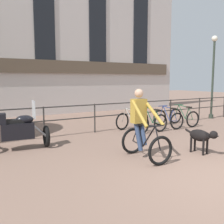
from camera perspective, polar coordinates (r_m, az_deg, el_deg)
ground_plane at (r=5.75m, az=22.18°, el=-13.06°), size 60.00×60.00×0.00m
canal_railing at (r=9.50m, az=-3.79°, el=-0.26°), size 15.05×0.05×1.05m
building_facade at (r=15.00m, az=-14.83°, el=16.67°), size 18.00×0.72×8.98m
cyclist_with_bike at (r=6.47m, az=6.65°, el=-3.32°), size 0.72×1.20×1.70m
dog at (r=7.20m, az=18.94°, el=-4.99°), size 0.31×1.01×0.66m
parked_motorcycle at (r=7.62m, az=-19.98°, el=-3.65°), size 1.72×0.82×1.35m
parked_bicycle_near_lamp at (r=9.63m, az=4.40°, el=-2.27°), size 0.82×1.20×0.86m
parked_bicycle_mid_left at (r=10.18m, az=8.47°, el=-1.82°), size 0.70×1.14×0.86m
parked_bicycle_mid_right at (r=10.78m, az=12.11°, el=-1.40°), size 0.74×1.15×0.86m
parked_bicycle_far_end at (r=11.41m, az=15.35°, el=-1.03°), size 0.75×1.16×0.86m
street_lamp at (r=13.79m, az=21.14°, el=8.04°), size 0.28×0.28×4.01m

